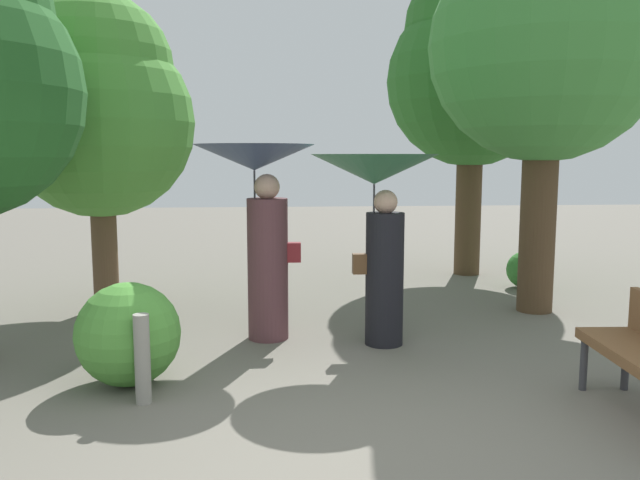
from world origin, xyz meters
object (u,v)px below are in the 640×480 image
Objects in this scene: person_right at (377,203)px; path_marker_post at (142,359)px; person_left at (260,202)px; tree_near_left at (98,106)px; tree_near_right at (547,23)px; tree_mid_right at (473,65)px.

person_right reaches higher than path_marker_post.
tree_near_left is at bearing 55.27° from person_left.
tree_near_right is 2.49m from tree_mid_right.
tree_near_left is (-3.06, 1.71, 1.04)m from person_right.
path_marker_post is at bearing -148.17° from tree_near_right.
person_right is at bearing -150.65° from tree_near_right.
tree_near_left reaches higher than path_marker_post.
path_marker_post is (-4.19, -2.60, -3.06)m from tree_near_right.
person_left is 2.19m from path_marker_post.
person_left is 0.39× the size of tree_near_right.
tree_near_left is at bearing -158.90° from tree_mid_right.
tree_mid_right is (2.10, 3.70, 1.85)m from person_right.
tree_mid_right reaches higher than path_marker_post.
person_left reaches higher than person_right.
tree_near_left is 0.77× the size of tree_mid_right.
path_marker_post is (-2.03, -1.39, -1.08)m from person_right.
person_left is at bearing -164.56° from tree_near_right.
person_right is 3.18m from tree_near_right.
tree_near_right is 1.04× the size of tree_mid_right.
tree_near_right reaches higher than path_marker_post.
person_left is 2.86× the size of path_marker_post.
person_left is 2.59m from tree_near_left.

